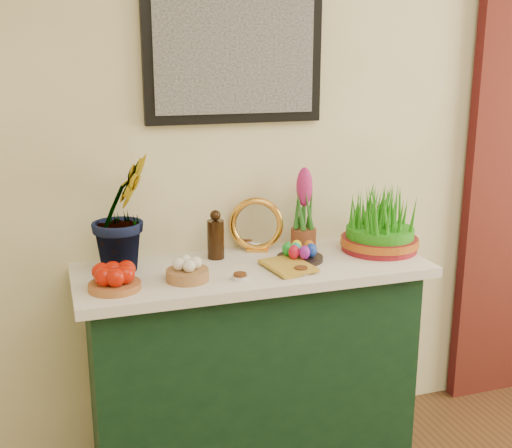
{
  "coord_description": "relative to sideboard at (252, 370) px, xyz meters",
  "views": [
    {
      "loc": [
        -1.08,
        -0.31,
        1.7
      ],
      "look_at": [
        -0.33,
        1.95,
        1.07
      ],
      "focal_mm": 45.0,
      "sensor_mm": 36.0,
      "label": 1
    }
  ],
  "objects": [
    {
      "name": "hyacinth_pink",
      "position": [
        0.28,
        0.14,
        0.62
      ],
      "size": [
        0.11,
        0.11,
        0.36
      ],
      "color": "brown",
      "rests_on": "tablecloth"
    },
    {
      "name": "spice_dish_right",
      "position": [
        0.14,
        -0.16,
        0.48
      ],
      "size": [
        0.06,
        0.06,
        0.03
      ],
      "color": "silver",
      "rests_on": "tablecloth"
    },
    {
      "name": "garlic_basket",
      "position": [
        -0.28,
        -0.1,
        0.5
      ],
      "size": [
        0.19,
        0.19,
        0.09
      ],
      "color": "#AF7346",
      "rests_on": "tablecloth"
    },
    {
      "name": "book",
      "position": [
        0.04,
        -0.11,
        0.48
      ],
      "size": [
        0.18,
        0.23,
        0.03
      ],
      "primitive_type": "imported",
      "rotation": [
        0.0,
        0.0,
        0.15
      ],
      "color": "gold",
      "rests_on": "tablecloth"
    },
    {
      "name": "egg_plate",
      "position": [
        0.2,
        -0.02,
        0.5
      ],
      "size": [
        0.25,
        0.25,
        0.08
      ],
      "color": "black",
      "rests_on": "tablecloth"
    },
    {
      "name": "tablecloth",
      "position": [
        0.0,
        0.0,
        0.45
      ],
      "size": [
        1.4,
        0.55,
        0.04
      ],
      "primitive_type": "cube",
      "color": "white",
      "rests_on": "sideboard"
    },
    {
      "name": "wheatgrass_sabzeh",
      "position": [
        0.58,
        0.02,
        0.58
      ],
      "size": [
        0.33,
        0.33,
        0.27
      ],
      "color": "maroon",
      "rests_on": "tablecloth"
    },
    {
      "name": "sideboard",
      "position": [
        0.0,
        0.0,
        0.0
      ],
      "size": [
        1.3,
        0.45,
        0.85
      ],
      "primitive_type": "cube",
      "color": "#12321A",
      "rests_on": "ground"
    },
    {
      "name": "apple_bowl",
      "position": [
        -0.55,
        -0.12,
        0.5
      ],
      "size": [
        0.2,
        0.2,
        0.09
      ],
      "color": "#A25C2D",
      "rests_on": "tablecloth"
    },
    {
      "name": "vinegar_cruet",
      "position": [
        -0.12,
        0.13,
        0.55
      ],
      "size": [
        0.07,
        0.07,
        0.2
      ],
      "color": "black",
      "rests_on": "tablecloth"
    },
    {
      "name": "mirror",
      "position": [
        0.08,
        0.18,
        0.58
      ],
      "size": [
        0.23,
        0.13,
        0.23
      ],
      "color": "gold",
      "rests_on": "tablecloth"
    },
    {
      "name": "hyacinth_green",
      "position": [
        -0.49,
        0.1,
        0.76
      ],
      "size": [
        0.39,
        0.38,
        0.6
      ],
      "primitive_type": "imported",
      "rotation": [
        0.0,
        0.0,
        0.58
      ],
      "color": "#2A7423",
      "rests_on": "tablecloth"
    },
    {
      "name": "spice_dish_left",
      "position": [
        -0.1,
        -0.16,
        0.48
      ],
      "size": [
        0.06,
        0.06,
        0.03
      ],
      "color": "silver",
      "rests_on": "tablecloth"
    }
  ]
}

